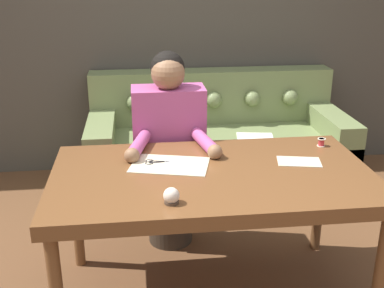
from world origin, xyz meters
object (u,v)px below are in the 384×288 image
at_px(dining_table, 212,184).
at_px(couch, 216,147).
at_px(pin_cushion, 171,196).
at_px(thread_spool, 321,142).
at_px(person, 169,151).
at_px(scissors, 159,162).

relative_size(dining_table, couch, 0.79).
relative_size(dining_table, pin_cushion, 22.09).
bearing_deg(dining_table, couch, 79.43).
bearing_deg(thread_spool, pin_cushion, -146.53).
xyz_separation_m(person, pin_cushion, (-0.06, -0.89, 0.14)).
relative_size(couch, scissors, 8.69).
xyz_separation_m(couch, scissors, (-0.52, -1.28, 0.43)).
xyz_separation_m(dining_table, couch, (0.27, 1.43, -0.36)).
bearing_deg(thread_spool, dining_table, -157.07).
xyz_separation_m(couch, thread_spool, (0.39, -1.15, 0.45)).
xyz_separation_m(couch, pin_cushion, (-0.49, -1.74, 0.46)).
bearing_deg(couch, pin_cushion, -105.86).
relative_size(person, pin_cushion, 17.18).
bearing_deg(dining_table, pin_cushion, -126.42).
height_order(couch, person, person).
relative_size(couch, thread_spool, 44.31).
bearing_deg(couch, thread_spool, -71.04).
xyz_separation_m(thread_spool, pin_cushion, (-0.89, -0.59, 0.01)).
xyz_separation_m(person, thread_spool, (0.83, -0.30, 0.13)).
bearing_deg(couch, scissors, -112.11).
bearing_deg(thread_spool, couch, 108.96).
xyz_separation_m(couch, person, (-0.44, -0.85, 0.32)).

